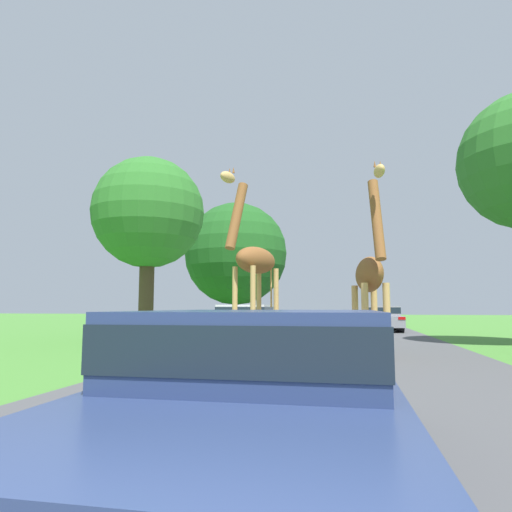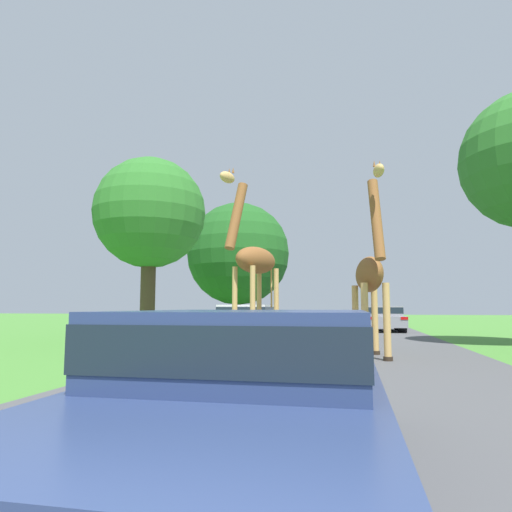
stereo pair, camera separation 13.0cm
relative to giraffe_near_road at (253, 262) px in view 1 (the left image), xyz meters
name	(u,v)px [view 1 (the left image)]	position (x,y,z in m)	size (l,w,h in m)	color
road	(340,327)	(2.09, 17.47, -2.57)	(8.22, 120.00, 0.00)	#4C4C4F
giraffe_near_road	(253,262)	(0.00, 0.00, 0.00)	(1.39, 2.48, 5.05)	tan
giraffe_companion	(370,276)	(3.18, -0.14, -0.43)	(0.98, 2.96, 4.86)	tan
car_lead_maroon	(263,389)	(1.93, -9.02, -1.88)	(1.91, 4.78, 1.29)	navy
car_queue_right	(245,322)	(-1.12, 4.03, -1.82)	(1.95, 4.39, 1.39)	silver
car_queue_left	(382,318)	(4.44, 13.54, -1.84)	(1.97, 4.16, 1.37)	gray
tree_centre_back	(236,254)	(-3.76, 13.24, 1.84)	(5.97, 5.97, 7.40)	#4C3828
tree_far_right	(148,214)	(-5.09, 4.07, 2.42)	(4.40, 4.40, 7.24)	#4C3828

